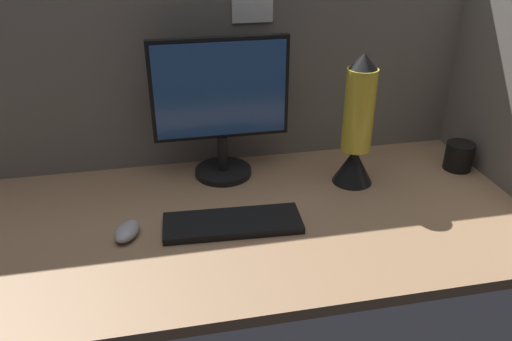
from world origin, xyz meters
The scene contains 7 objects.
ground_plane centered at (0.00, 0.00, -1.50)cm, with size 180.00×80.00×3.00cm, color #8C6B4C.
cubicle_wall_back centered at (0.02, 37.50, 34.35)cm, with size 180.00×5.50×68.66cm.
monitor centered at (3.18, 25.13, 24.08)cm, with size 41.60×18.00×43.60cm.
keyboard centered at (1.36, -5.61, 1.00)cm, with size 37.00×13.00×2.00cm, color black.
mouse centered at (-26.26, -4.93, 1.70)cm, with size 5.60×9.60×3.40cm, color #99999E.
mug_black_travel centered at (78.83, 13.04, 4.50)cm, with size 8.96×8.96×9.01cm.
lava_lamp centered at (41.95, 11.71, 17.02)cm, with size 12.40×12.40×40.58cm.
Camera 1 is at (-15.10, -118.21, 77.02)cm, focal length 35.54 mm.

